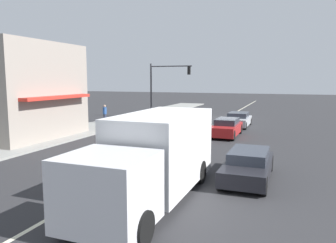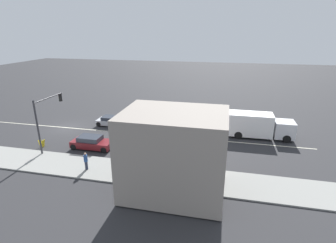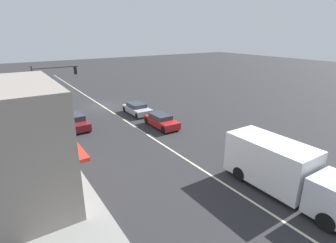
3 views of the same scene
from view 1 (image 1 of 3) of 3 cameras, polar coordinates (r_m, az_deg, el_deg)
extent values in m
plane|color=#2B2B2D|center=(17.81, -1.40, -5.91)|extent=(160.00, 160.00, 0.00)
cube|color=gray|center=(22.38, -23.81, -3.64)|extent=(4.00, 73.00, 0.12)
cube|color=beige|center=(34.90, 9.90, 0.55)|extent=(0.16, 60.00, 0.01)
cube|color=gray|center=(24.79, -24.33, 4.97)|extent=(5.67, 7.58, 6.42)
cube|color=red|center=(22.66, -18.58, 4.03)|extent=(0.70, 6.06, 0.20)
cylinder|color=#333338|center=(34.94, -2.97, 5.45)|extent=(0.18, 0.18, 5.60)
cylinder|color=#333338|center=(34.09, 0.51, 9.61)|extent=(4.50, 0.12, 0.12)
cube|color=black|center=(33.45, 3.68, 8.87)|extent=(0.28, 0.24, 0.84)
sphere|color=red|center=(33.58, 3.75, 9.33)|extent=(0.18, 0.18, 0.18)
sphere|color=gold|center=(33.57, 3.75, 8.86)|extent=(0.18, 0.18, 0.18)
sphere|color=green|center=(33.57, 3.75, 8.40)|extent=(0.18, 0.18, 0.18)
cylinder|color=#282D42|center=(30.64, -10.93, 0.54)|extent=(0.26, 0.26, 0.79)
cylinder|color=#284C8C|center=(30.56, -10.96, 1.86)|extent=(0.34, 0.34, 0.63)
sphere|color=tan|center=(30.53, -10.98, 2.65)|extent=(0.22, 0.22, 0.22)
cube|color=yellow|center=(35.75, 0.27, 1.50)|extent=(0.45, 0.21, 0.84)
cube|color=yellow|center=(35.46, 0.08, 1.45)|extent=(0.45, 0.21, 0.84)
cube|color=silver|center=(8.85, -10.36, -11.69)|extent=(2.28, 2.20, 1.90)
cube|color=white|center=(12.09, -0.87, -4.67)|extent=(2.40, 5.10, 2.60)
cylinder|color=black|center=(8.50, -4.42, -18.04)|extent=(0.28, 0.90, 0.90)
cylinder|color=black|center=(9.55, -16.66, -15.37)|extent=(0.28, 0.90, 0.90)
cylinder|color=black|center=(13.18, 5.60, -8.71)|extent=(0.28, 0.90, 0.90)
cylinder|color=black|center=(13.88, -3.11, -7.85)|extent=(0.28, 0.90, 0.90)
cube|color=black|center=(13.91, 13.76, -7.87)|extent=(1.74, 4.30, 0.59)
cube|color=#2D333D|center=(14.00, 13.93, -5.66)|extent=(1.48, 2.36, 0.42)
cylinder|color=black|center=(12.26, 16.34, -10.72)|extent=(0.22, 0.70, 0.70)
cylinder|color=black|center=(12.46, 9.16, -10.22)|extent=(0.22, 0.70, 0.70)
cylinder|color=black|center=(15.52, 17.38, -6.93)|extent=(0.22, 0.70, 0.70)
cylinder|color=black|center=(15.67, 11.73, -6.60)|extent=(0.22, 0.70, 0.70)
cube|color=#AD1E1E|center=(23.93, 10.12, -1.31)|extent=(1.72, 4.13, 0.66)
cube|color=#2D333D|center=(24.06, 10.25, 0.03)|extent=(1.46, 2.27, 0.41)
cylinder|color=black|center=(22.27, 11.25, -2.42)|extent=(0.22, 0.71, 0.71)
cylinder|color=black|center=(22.57, 7.45, -2.21)|extent=(0.22, 0.71, 0.71)
cylinder|color=black|center=(25.39, 12.48, -1.25)|extent=(0.22, 0.71, 0.71)
cylinder|color=black|center=(25.65, 9.13, -1.09)|extent=(0.22, 0.71, 0.71)
cube|color=#B7BABF|center=(29.06, 12.08, 0.09)|extent=(1.88, 4.06, 0.62)
cube|color=#2D333D|center=(29.20, 12.17, 1.15)|extent=(1.59, 2.23, 0.42)
cylinder|color=black|center=(27.38, 13.27, -0.73)|extent=(0.22, 0.64, 0.64)
cylinder|color=black|center=(27.65, 9.83, -0.57)|extent=(0.22, 0.64, 0.64)
cylinder|color=black|center=(30.55, 14.09, 0.07)|extent=(0.22, 0.64, 0.64)
cylinder|color=black|center=(30.79, 11.00, 0.21)|extent=(0.22, 0.64, 0.64)
cube|color=maroon|center=(30.17, -1.82, 0.59)|extent=(1.89, 4.34, 0.68)
cube|color=#2D333D|center=(30.31, -1.66, 1.73)|extent=(1.61, 2.39, 0.49)
cylinder|color=black|center=(28.29, -1.59, -0.25)|extent=(0.22, 0.67, 0.67)
cylinder|color=black|center=(28.97, -4.68, -0.09)|extent=(0.22, 0.67, 0.67)
cylinder|color=black|center=(31.49, 0.83, 0.53)|extent=(0.22, 0.67, 0.67)
cylinder|color=black|center=(32.11, -2.01, 0.66)|extent=(0.22, 0.67, 0.67)
camera|label=2|loc=(38.50, -48.61, 16.81)|focal=28.00mm
camera|label=3|loc=(18.07, -62.60, 18.91)|focal=28.00mm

